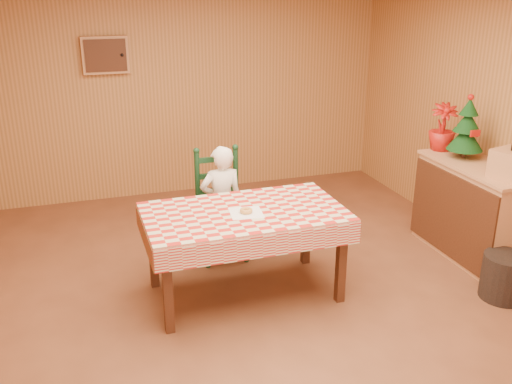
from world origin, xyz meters
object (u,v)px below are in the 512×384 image
Objects in this scene: ladder_chair at (220,207)px; storage_bin at (505,277)px; dining_table at (244,220)px; shelf_unit at (473,211)px; seated_child at (222,203)px; christmas_tree at (467,129)px.

ladder_chair is 2.77× the size of storage_bin.
shelf_unit is (2.30, 0.02, -0.22)m from dining_table.
seated_child reaches higher than shelf_unit.
seated_child is 1.81× the size of christmas_tree.
shelf_unit is at bearing 0.38° from dining_table.
dining_table is 0.74m from seated_child.
seated_child is at bearing 90.00° from dining_table.
storage_bin is (2.07, -0.76, -0.49)m from dining_table.
dining_table is 2.38m from christmas_tree.
ladder_chair is 2.43m from shelf_unit.
shelf_unit is (2.30, -0.71, -0.10)m from seated_child.
seated_child is at bearing 144.31° from storage_bin.
storage_bin is at bearing -20.07° from dining_table.
dining_table is 2.31m from shelf_unit.
christmas_tree is (2.31, -0.52, 0.71)m from ladder_chair.
seated_child is at bearing -90.00° from ladder_chair.
seated_child reaches higher than ladder_chair.
seated_child is 2.41m from shelf_unit.
seated_child is at bearing 162.75° from shelf_unit.
shelf_unit is (2.30, -0.77, -0.04)m from ladder_chair.
christmas_tree reaches higher than seated_child.
seated_child reaches higher than dining_table.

